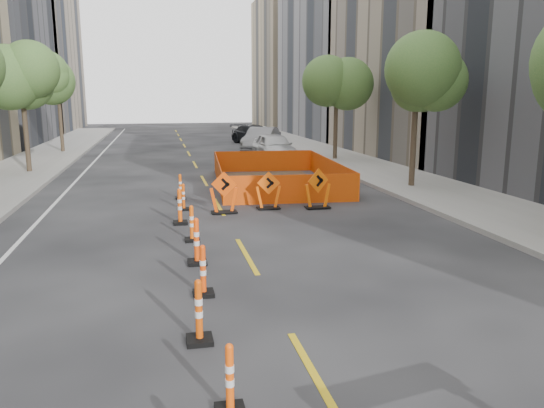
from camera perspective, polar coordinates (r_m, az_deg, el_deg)
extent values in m
plane|color=black|center=(9.46, 1.30, -12.55)|extent=(140.00, 140.00, 0.00)
cube|color=gray|center=(23.49, 16.04, 1.83)|extent=(4.00, 90.00, 0.15)
cube|color=gray|center=(66.01, -26.25, 15.76)|extent=(12.00, 20.00, 20.00)
cube|color=gray|center=(37.52, 19.12, 15.75)|extent=(12.00, 16.00, 14.00)
cube|color=gray|center=(52.54, 9.66, 18.12)|extent=(12.00, 18.00, 20.00)
cube|color=tan|center=(69.76, 3.84, 14.94)|extent=(12.00, 14.00, 16.00)
cylinder|color=#382B1E|center=(29.19, -24.86, 6.01)|extent=(0.24, 0.24, 3.15)
sphere|color=#36662B|center=(29.11, -25.37, 11.83)|extent=(2.80, 2.80, 2.80)
cylinder|color=#382B1E|center=(38.99, -21.72, 7.39)|extent=(0.24, 0.24, 3.15)
sphere|color=#36662B|center=(38.93, -22.05, 11.75)|extent=(2.80, 2.80, 2.80)
cylinder|color=#382B1E|center=(23.02, 14.92, 5.47)|extent=(0.24, 0.24, 3.15)
sphere|color=#36662B|center=(22.91, 15.32, 12.88)|extent=(2.80, 2.80, 2.80)
cylinder|color=#382B1E|center=(32.21, 6.83, 7.41)|extent=(0.24, 0.24, 3.15)
sphere|color=#36662B|center=(32.14, 6.96, 12.71)|extent=(2.80, 2.80, 2.80)
imported|color=silver|center=(32.23, 0.22, 6.17)|extent=(2.20, 4.96, 1.66)
imported|color=gray|center=(37.74, -1.13, 6.97)|extent=(3.74, 5.36, 1.68)
imported|color=black|center=(43.53, -1.89, 7.49)|extent=(3.79, 5.73, 1.54)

